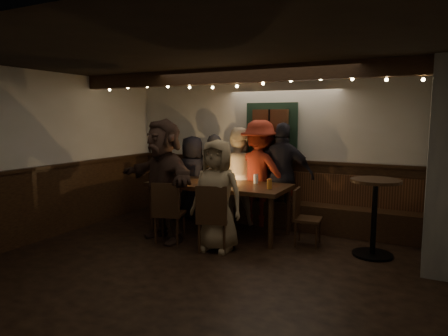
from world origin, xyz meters
The scene contains 13 objects.
room centered at (1.07, 1.42, 1.07)m, with size 6.02×5.01×2.62m.
dining_table centered at (-0.73, 1.40, 0.75)m, with size 2.30×0.99×1.00m.
chair_near_left centered at (-1.13, 0.54, 0.53)m, with size 0.53×0.53×0.94m.
chair_near_right centered at (-0.34, 0.48, 0.54)m, with size 0.55×0.55×0.96m.
chair_end centered at (0.69, 1.40, 0.47)m, with size 0.41×0.41×0.84m.
high_top centered at (1.70, 1.35, 0.67)m, with size 0.67×0.67×1.06m.
person_a centered at (-1.61, 2.05, 0.77)m, with size 0.76×0.49×1.55m, color black.
person_b centered at (-1.21, 2.17, 0.79)m, with size 0.58×0.38×1.59m, color #242327.
person_c centered at (-0.72, 2.11, 0.86)m, with size 0.83×0.65×1.72m, color beige.
person_d centered at (-0.29, 2.12, 0.92)m, with size 1.19×0.69×1.85m, color maroon.
person_e centered at (0.12, 2.17, 0.90)m, with size 1.06×0.44×1.81m, color black.
person_f centered at (-1.28, 0.65, 0.94)m, with size 1.74×0.55×1.88m, color #3C2821.
person_g centered at (-0.33, 0.60, 0.79)m, with size 0.78×0.51×1.59m, color #927D5D.
Camera 1 is at (2.27, -4.30, 1.89)m, focal length 32.00 mm.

